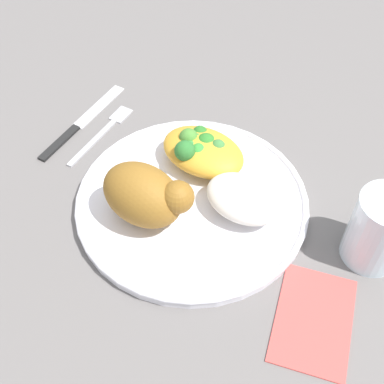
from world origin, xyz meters
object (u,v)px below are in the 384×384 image
object	(u,v)px
fork	(103,131)
knife	(76,126)
rice_pile	(243,198)
water_glass	(379,230)
plate	(192,201)
roasted_chicken	(145,195)
mac_cheese_with_broccoli	(201,150)
napkin	(314,319)

from	to	relation	value
fork	knife	world-z (taller)	knife
rice_pile	water_glass	size ratio (longest dim) A/B	1.00
water_glass	plate	bearing A→B (deg)	-164.92
roasted_chicken	fork	xyz separation A→B (m)	(-0.16, 0.09, -0.05)
roasted_chicken	knife	xyz separation A→B (m)	(-0.20, 0.08, -0.05)
mac_cheese_with_broccoli	napkin	distance (m)	0.26
rice_pile	napkin	xyz separation A→B (m)	(0.14, -0.08, -0.03)
fork	water_glass	size ratio (longest dim) A/B	1.49
plate	rice_pile	world-z (taller)	rice_pile
roasted_chicken	rice_pile	world-z (taller)	roasted_chicken
mac_cheese_with_broccoli	knife	world-z (taller)	mac_cheese_with_broccoli
roasted_chicken	mac_cheese_with_broccoli	xyz separation A→B (m)	(0.00, 0.11, -0.02)
napkin	plate	bearing A→B (deg)	163.94
mac_cheese_with_broccoli	roasted_chicken	bearing A→B (deg)	-91.63
plate	napkin	world-z (taller)	plate
plate	rice_pile	bearing A→B (deg)	17.72
rice_pile	knife	world-z (taller)	rice_pile
plate	roasted_chicken	distance (m)	0.08
fork	mac_cheese_with_broccoli	bearing A→B (deg)	6.90
rice_pile	fork	distance (m)	0.25
roasted_chicken	fork	bearing A→B (deg)	148.91
roasted_chicken	rice_pile	bearing A→B (deg)	39.35
knife	napkin	world-z (taller)	knife
mac_cheese_with_broccoli	knife	bearing A→B (deg)	-170.09
knife	mac_cheese_with_broccoli	bearing A→B (deg)	9.91
water_glass	roasted_chicken	bearing A→B (deg)	-155.28
plate	mac_cheese_with_broccoli	size ratio (longest dim) A/B	2.57
mac_cheese_with_broccoli	water_glass	bearing A→B (deg)	-0.30
roasted_chicken	mac_cheese_with_broccoli	size ratio (longest dim) A/B	1.00
plate	roasted_chicken	world-z (taller)	roasted_chicken
plate	fork	world-z (taller)	plate
plate	water_glass	size ratio (longest dim) A/B	3.11
napkin	water_glass	bearing A→B (deg)	81.81
knife	water_glass	bearing A→B (deg)	4.35
plate	water_glass	world-z (taller)	water_glass
mac_cheese_with_broccoli	plate	bearing A→B (deg)	-66.69
rice_pile	water_glass	xyz separation A→B (m)	(0.15, 0.04, 0.01)
rice_pile	napkin	size ratio (longest dim) A/B	0.78
roasted_chicken	mac_cheese_with_broccoli	world-z (taller)	roasted_chicken
water_glass	fork	bearing A→B (deg)	-177.42
fork	water_glass	bearing A→B (deg)	2.58
roasted_chicken	mac_cheese_with_broccoli	distance (m)	0.12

